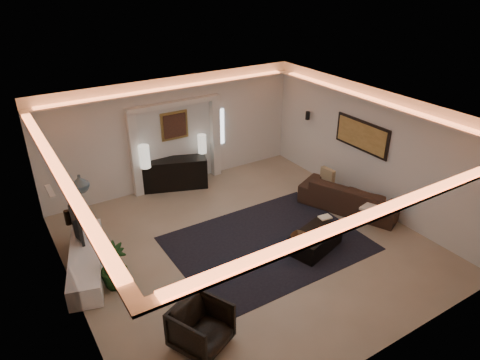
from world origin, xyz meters
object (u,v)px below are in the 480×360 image
console (175,174)px  armchair (201,327)px  sofa (350,196)px  coffee_table (315,241)px

console → armchair: console is taller
sofa → armchair: bearing=86.3°
console → armchair: size_ratio=2.04×
sofa → armchair: armchair is taller
coffee_table → armchair: bearing=-178.9°
console → armchair: bearing=-90.0°
console → sofa: console is taller
sofa → coffee_table: (-1.82, -0.83, -0.14)m
console → sofa: (3.13, -3.29, -0.05)m
console → coffee_table: size_ratio=1.44×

